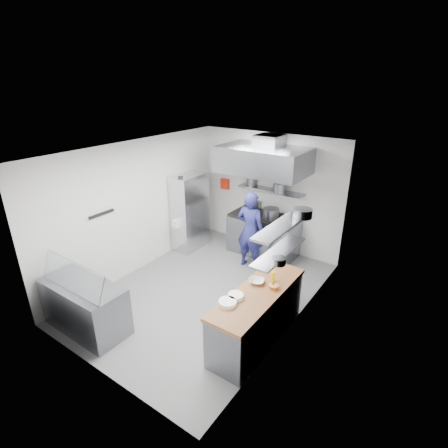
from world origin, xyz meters
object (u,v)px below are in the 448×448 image
Objects in this scene: chef at (250,230)px; display_case at (85,306)px; wire_rack at (190,212)px; gas_range at (263,236)px.

chef is 3.60m from display_case.
wire_rack reaches higher than display_case.
wire_rack is 1.23× the size of display_case.
chef is at bearing 0.53° from wire_rack.
gas_range is 0.92× the size of chef.
display_case is (-1.15, -3.38, -0.44)m from chef.
gas_range is 4.25m from display_case.
gas_range is at bearing 24.32° from wire_rack.
chef is (0.05, -0.72, 0.42)m from gas_range.
wire_rack is at bearing -155.68° from gas_range.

